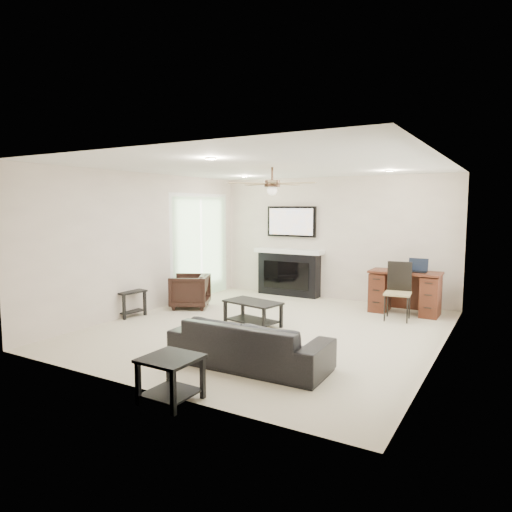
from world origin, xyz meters
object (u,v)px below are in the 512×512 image
Objects in this scene: coffee_table at (253,314)px; fireplace_unit at (289,251)px; desk at (405,292)px; sofa at (250,343)px; armchair at (190,291)px.

fireplace_unit is (-0.62, 2.56, 0.75)m from coffee_table.
coffee_table is 0.74× the size of desk.
sofa is 1.84m from coffee_table.
sofa is 4.48m from fireplace_unit.
fireplace_unit reaches higher than coffee_table.
coffee_table is at bearing -76.40° from fireplace_unit.
coffee_table is 2.84m from desk.
fireplace_unit is (-1.52, 4.16, 0.67)m from sofa.
sofa is 1.01× the size of fireplace_unit.
fireplace_unit reaches higher than desk.
desk is (2.53, -0.46, -0.57)m from fireplace_unit.
fireplace_unit is 2.63m from desk.
armchair is 0.36× the size of fireplace_unit.
desk is (1.91, 2.10, 0.18)m from coffee_table.
desk is at bearing -10.32° from fireplace_unit.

